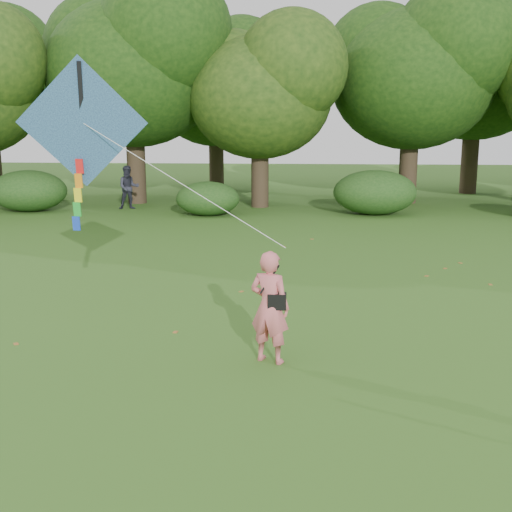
{
  "coord_description": "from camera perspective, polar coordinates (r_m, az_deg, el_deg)",
  "views": [
    {
      "loc": [
        -0.07,
        -9.38,
        3.92
      ],
      "look_at": [
        -0.89,
        2.0,
        1.5
      ],
      "focal_mm": 45.0,
      "sensor_mm": 36.0,
      "label": 1
    }
  ],
  "objects": [
    {
      "name": "ground",
      "position": [
        10.17,
        4.27,
        -10.74
      ],
      "size": [
        100.0,
        100.0,
        0.0
      ],
      "primitive_type": "plane",
      "color": "#265114",
      "rests_on": "ground"
    },
    {
      "name": "fallen_leaves",
      "position": [
        15.79,
        7.95,
        -2.5
      ],
      "size": [
        9.79,
        13.2,
        0.01
      ],
      "color": "#995F29",
      "rests_on": "ground"
    },
    {
      "name": "flying_kite",
      "position": [
        11.93,
        -15.16,
        11.13
      ],
      "size": [
        4.78,
        1.58,
        3.09
      ],
      "color": "#263FA5",
      "rests_on": "ground"
    },
    {
      "name": "man_kite_flyer",
      "position": [
        10.49,
        1.23,
        -4.56
      ],
      "size": [
        0.8,
        0.68,
        1.87
      ],
      "primitive_type": "imported",
      "rotation": [
        0.0,
        0.0,
        2.74
      ],
      "color": "#D46369",
      "rests_on": "ground"
    },
    {
      "name": "shrub_band",
      "position": [
        27.17,
        2.72,
        5.49
      ],
      "size": [
        39.15,
        3.22,
        1.88
      ],
      "color": "#264919",
      "rests_on": "ground"
    },
    {
      "name": "tree_line",
      "position": [
        32.35,
        7.44,
        14.86
      ],
      "size": [
        54.7,
        15.3,
        9.48
      ],
      "color": "#3A2D1E",
      "rests_on": "ground"
    },
    {
      "name": "bystander_left",
      "position": [
        29.4,
        -11.26,
        5.99
      ],
      "size": [
        1.13,
        1.01,
        1.94
      ],
      "primitive_type": "imported",
      "rotation": [
        0.0,
        0.0,
        0.34
      ],
      "color": "#282936",
      "rests_on": "ground"
    },
    {
      "name": "crossbody_bag",
      "position": [
        10.42,
        1.86,
        -3.96
      ],
      "size": [
        0.43,
        0.2,
        0.73
      ],
      "color": "black",
      "rests_on": "ground"
    }
  ]
}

